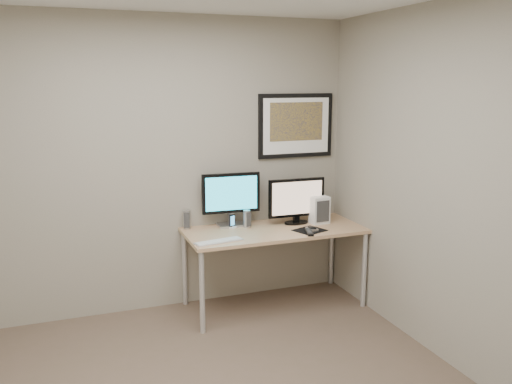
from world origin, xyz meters
The scene contains 13 objects.
room centered at (0.00, 0.45, 1.64)m, with size 3.60×3.60×3.60m.
desk centered at (1.00, 1.35, 0.66)m, with size 1.60×0.70×0.73m.
framed_art centered at (1.35, 1.68, 1.62)m, with size 0.75×0.04×0.60m.
monitor_large centered at (0.67, 1.59, 1.00)m, with size 0.54×0.19×0.49m.
monitor_tv centered at (1.26, 1.45, 0.96)m, with size 0.54×0.13×0.43m.
speaker_left centered at (0.27, 1.64, 0.81)m, with size 0.07×0.07×0.17m, color #ACADB1.
speaker_right centered at (0.79, 1.49, 0.81)m, with size 0.06×0.06×0.16m, color #ACADB1.
phone_dock centered at (0.65, 1.51, 0.79)m, with size 0.06×0.06×0.13m, color black.
keyboard centered at (0.41, 1.13, 0.74)m, with size 0.41×0.11×0.01m, color silver.
mousepad centered at (1.28, 1.19, 0.73)m, with size 0.25×0.22×0.00m, color black.
mouse centered at (1.29, 1.18, 0.75)m, with size 0.06×0.11×0.04m, color black.
remote centered at (1.23, 1.10, 0.74)m, with size 0.05×0.19×0.02m, color black.
fan_unit centered at (1.47, 1.39, 0.86)m, with size 0.17×0.12×0.25m, color silver.
Camera 1 is at (-0.80, -2.99, 2.04)m, focal length 38.00 mm.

